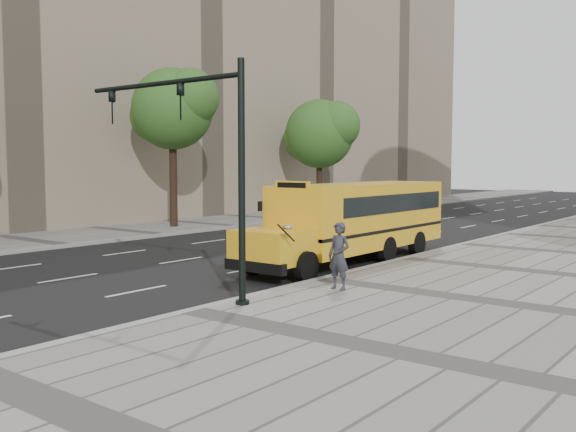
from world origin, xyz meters
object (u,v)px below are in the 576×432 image
Objects in this scene: tree_c at (320,133)px; school_bus at (358,216)px; tree_b at (173,108)px; pedestrian at (339,256)px; traffic_signal at (202,151)px; taxi_near at (328,235)px; taxi_far at (320,222)px.

tree_c is 0.75× the size of school_bus.
tree_c is (0.01, 14.65, -0.87)m from tree_b.
pedestrian is at bearing -28.94° from tree_b.
traffic_signal is (15.59, -27.70, -1.99)m from tree_c.
taxi_near is at bearing 131.09° from pedestrian.
tree_c reaches higher than pedestrian.
taxi_far is (-6.15, 6.23, -1.06)m from school_bus.
pedestrian reaches higher than taxi_far.
taxi_near is 5.88m from taxi_far.
tree_c is at bearing 146.45° from taxi_near.
taxi_near is 11.59m from traffic_signal.
tree_b is at bearing 140.09° from traffic_signal.
school_bus is 5.94× the size of pedestrian.
tree_c is at bearing 130.82° from pedestrian.
tree_b is 0.80× the size of school_bus.
tree_c is at bearing 119.38° from traffic_signal.
tree_c reaches higher than taxi_far.
school_bus is 2.68× the size of taxi_far.
school_bus is 6.59m from pedestrian.
school_bus is at bearing -51.46° from tree_c.
tree_c is at bearing 133.91° from taxi_far.
pedestrian is (5.49, -7.46, 0.43)m from taxi_near.
pedestrian is at bearing 53.94° from traffic_signal.
tree_b is at bearing 155.79° from pedestrian.
taxi_far is at bearing -54.95° from tree_c.
school_bus is (14.91, -4.06, -5.18)m from tree_b.
taxi_far is 2.21× the size of pedestrian.
traffic_signal reaches higher than pedestrian.
taxi_near is (12.40, -17.09, -5.39)m from tree_c.
tree_b is 1.07× the size of tree_c.
tree_b is 21.27m from pedestrian.
tree_b is 2.15× the size of taxi_far.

